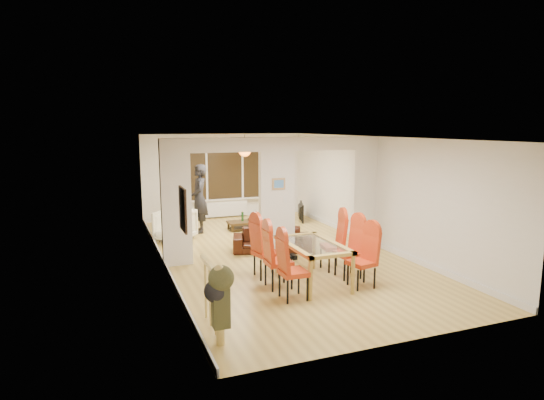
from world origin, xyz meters
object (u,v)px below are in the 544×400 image
bottle (242,216)px  dining_chair_rb (348,250)px  dining_chair_lb (279,257)px  dining_chair_ra (362,258)px  coffee_table (247,225)px  dining_chair_lc (267,249)px  armchair (175,225)px  dining_table (312,263)px  dining_chair_la (293,267)px  person (199,199)px  dining_chair_rc (333,243)px  television (299,212)px  sofa (272,240)px  bowl (251,219)px

bottle → dining_chair_rb: bearing=-81.5°
dining_chair_lb → dining_chair_rb: 1.44m
dining_chair_ra → coffee_table: size_ratio=1.01×
dining_chair_lc → armchair: bearing=97.5°
dining_table → dining_chair_ra: 0.89m
dining_chair_la → coffee_table: bearing=81.0°
dining_table → dining_chair_la: bearing=-137.3°
dining_chair_ra → dining_chair_rb: bearing=72.3°
dining_table → dining_chair_ra: (0.73, -0.49, 0.15)m
coffee_table → person: bearing=174.7°
dining_chair_rc → person: (-1.81, 4.12, 0.38)m
television → coffee_table: bearing=128.2°
dining_chair_lc → coffee_table: size_ratio=1.07×
dining_chair_lc → dining_chair_rc: dining_chair_lc is taller
television → armchair: bearing=126.9°
dining_chair_rb → armchair: 4.75m
armchair → bottle: bearing=55.9°
dining_table → coffee_table: size_ratio=1.54×
dining_chair_lc → dining_chair_rc: 1.39m
person → television: person is taller
dining_chair_rc → dining_chair_lb: bearing=-148.4°
dining_chair_la → armchair: 4.76m
dining_chair_rb → dining_chair_lb: bearing=173.6°
dining_chair_rb → coffee_table: 4.58m
armchair → sofa: bearing=-3.6°
armchair → coffee_table: (2.05, 0.56, -0.27)m
dining_chair_lb → armchair: 4.19m
coffee_table → bottle: size_ratio=3.91×
dining_chair_lc → bottle: size_ratio=4.17×
dining_chair_ra → bowl: bearing=81.7°
television → dining_table: bearing=178.8°
person → dining_chair_ra: bearing=28.0°
sofa → bottle: 2.35m
dining_chair_rc → bowl: (-0.37, 4.07, -0.28)m
dining_chair_rb → bowl: bearing=86.8°
dining_chair_rc → coffee_table: dining_chair_rc is taller
person → bowl: (1.44, -0.06, -0.65)m
dining_chair_lc → dining_chair_rb: size_ratio=1.03×
dining_chair_la → bottle: bearing=82.2°
coffee_table → dining_chair_rb: bearing=-82.7°
dining_chair_rc → coffee_table: bearing=107.1°
dining_chair_ra → bottle: dining_chair_ra is taller
dining_chair_ra → television: bearing=64.5°
dining_table → dining_chair_la: size_ratio=1.48×
dining_chair_lc → coffee_table: bearing=66.0°
bottle → dining_chair_lc: bearing=-100.7°
person → bowl: size_ratio=8.99×
armchair → bowl: 2.29m
bowl → person: bearing=177.8°
dining_chair_rc → armchair: dining_chair_rc is taller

